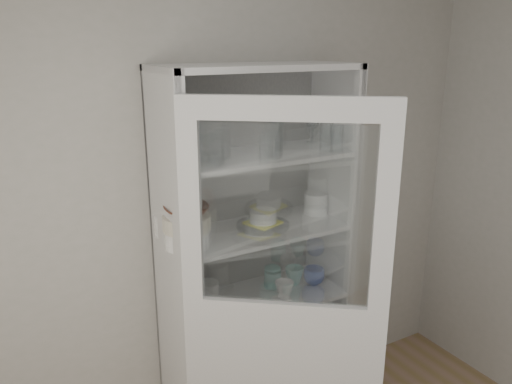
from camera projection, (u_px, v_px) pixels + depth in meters
wall_back at (204, 215)px, 2.71m from camera, size 3.60×0.02×2.60m
pantry_cabinet at (250, 278)px, 2.77m from camera, size 1.00×0.45×2.10m
cupboard_door at (283, 347)px, 2.26m from camera, size 0.74×0.57×2.00m
tumbler_0 at (188, 151)px, 2.20m from camera, size 0.09×0.09×0.15m
tumbler_1 at (193, 156)px, 2.16m from camera, size 0.09×0.09×0.13m
tumbler_2 at (215, 149)px, 2.24m from camera, size 0.09×0.09×0.16m
tumbler_3 at (266, 146)px, 2.34m from camera, size 0.09×0.09×0.14m
tumbler_4 at (275, 142)px, 2.40m from camera, size 0.10×0.10×0.16m
tumbler_5 at (327, 137)px, 2.56m from camera, size 0.09×0.09×0.14m
tumbler_6 at (337, 138)px, 2.54m from camera, size 0.09×0.09×0.13m
tumbler_7 at (192, 146)px, 2.34m from camera, size 0.09×0.09×0.15m
tumbler_8 at (204, 148)px, 2.32m from camera, size 0.07×0.07×0.13m
tumbler_9 at (223, 143)px, 2.38m from camera, size 0.10×0.10×0.15m
goblet_0 at (175, 141)px, 2.41m from camera, size 0.07×0.07×0.16m
goblet_1 at (203, 137)px, 2.46m from camera, size 0.08×0.08×0.18m
goblet_2 at (276, 130)px, 2.65m from camera, size 0.08×0.08×0.18m
goblet_3 at (312, 129)px, 2.76m from camera, size 0.07×0.07×0.16m
plate_stack_front at (187, 238)px, 2.38m from camera, size 0.22×0.22×0.08m
plate_stack_back at (173, 224)px, 2.53m from camera, size 0.19×0.19×0.11m
cream_bowl at (187, 223)px, 2.36m from camera, size 0.30×0.30×0.07m
terracotta_bowl at (186, 210)px, 2.34m from camera, size 0.25×0.25×0.05m
glass_platter at (263, 225)px, 2.64m from camera, size 0.31×0.31×0.02m
yellow_trivet at (263, 223)px, 2.64m from camera, size 0.19×0.19×0.01m
white_ramekin at (263, 216)px, 2.63m from camera, size 0.19×0.19×0.06m
grey_bowl_stack at (316, 203)px, 2.83m from camera, size 0.13×0.13×0.12m
mug_blue at (314, 276)px, 2.87m from camera, size 0.13×0.13×0.09m
mug_teal at (294, 275)px, 2.87m from camera, size 0.14×0.14×0.10m
mug_white at (284, 289)px, 2.71m from camera, size 0.13×0.13×0.10m
teal_jar at (273, 277)px, 2.83m from camera, size 0.10×0.10×0.11m
measuring_cups at (213, 310)px, 2.55m from camera, size 0.10×0.10×0.04m
white_canister at (208, 294)px, 2.62m from camera, size 0.15×0.15×0.14m
cream_dish at (237, 359)px, 2.79m from camera, size 0.27×0.27×0.07m
tin_box at (265, 355)px, 2.84m from camera, size 0.25×0.20×0.06m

